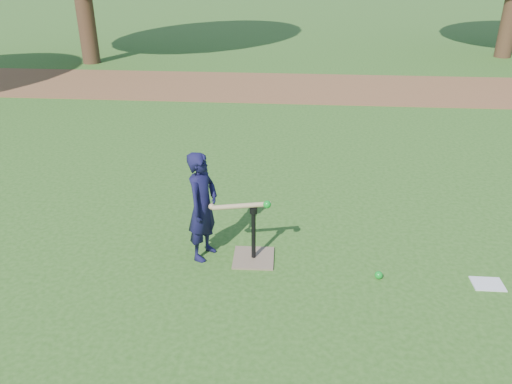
{
  "coord_description": "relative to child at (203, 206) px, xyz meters",
  "views": [
    {
      "loc": [
        0.16,
        -4.57,
        2.96
      ],
      "look_at": [
        -0.25,
        0.21,
        0.65
      ],
      "focal_mm": 35.0,
      "sensor_mm": 36.0,
      "label": 1
    }
  ],
  "objects": [
    {
      "name": "swing_action",
      "position": [
        0.43,
        -0.06,
        0.06
      ],
      "size": [
        0.63,
        0.19,
        0.12
      ],
      "color": "tan",
      "rests_on": "ground"
    },
    {
      "name": "child",
      "position": [
        0.0,
        0.0,
        0.0
      ],
      "size": [
        0.41,
        0.5,
        1.19
      ],
      "primitive_type": "imported",
      "rotation": [
        0.0,
        0.0,
        1.24
      ],
      "color": "black",
      "rests_on": "ground"
    },
    {
      "name": "ground",
      "position": [
        0.78,
        0.06,
        -0.59
      ],
      "size": [
        80.0,
        80.0,
        0.0
      ],
      "primitive_type": "plane",
      "color": "#285116",
      "rests_on": "ground"
    },
    {
      "name": "batting_tee",
      "position": [
        0.53,
        -0.03,
        -0.48
      ],
      "size": [
        0.44,
        0.44,
        0.61
      ],
      "color": "#78634C",
      "rests_on": "ground"
    },
    {
      "name": "wiffle_ball_ground",
      "position": [
        1.81,
        -0.28,
        -0.55
      ],
      "size": [
        0.08,
        0.08,
        0.08
      ],
      "primitive_type": "sphere",
      "color": "#0D9220",
      "rests_on": "ground"
    },
    {
      "name": "clipboard",
      "position": [
        2.88,
        -0.29,
        -0.59
      ],
      "size": [
        0.3,
        0.23,
        0.01
      ],
      "primitive_type": "cube",
      "rotation": [
        0.0,
        0.0,
        0.0
      ],
      "color": "silver",
      "rests_on": "ground"
    },
    {
      "name": "dirt_strip",
      "position": [
        0.78,
        7.56,
        -0.59
      ],
      "size": [
        24.0,
        3.0,
        0.01
      ],
      "primitive_type": "cube",
      "color": "brown",
      "rests_on": "ground"
    }
  ]
}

